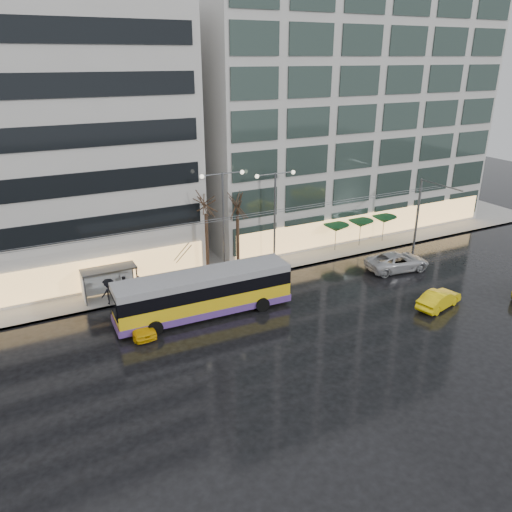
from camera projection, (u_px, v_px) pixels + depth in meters
ground at (261, 336)px, 34.54m from camera, size 140.00×140.00×0.00m
sidewalk at (211, 261)px, 46.93m from camera, size 80.00×10.00×0.15m
kerb at (233, 281)px, 42.84m from camera, size 80.00×0.10×0.15m
building_right at (336, 110)px, 53.56m from camera, size 32.00×14.00×25.00m
trolleybus at (204, 295)px, 36.82m from camera, size 13.23×5.30×6.10m
catenary at (227, 241)px, 39.94m from camera, size 42.24×5.12×7.00m
bus_shelter at (104, 276)px, 39.11m from camera, size 4.20×1.60×2.51m
street_lamp_near at (223, 210)px, 42.08m from camera, size 3.96×0.36×9.03m
street_lamp_far at (275, 205)px, 44.30m from camera, size 3.96×0.36×8.53m
tree_a at (205, 198)px, 41.21m from camera, size 3.20×3.20×8.40m
tree_b at (237, 202)px, 42.90m from camera, size 3.20×3.20×7.70m
parasol_a at (336, 228)px, 48.63m from camera, size 2.50×2.50×2.65m
parasol_b at (361, 224)px, 49.90m from camera, size 2.50×2.50×2.65m
parasol_c at (384, 219)px, 51.17m from camera, size 2.50×2.50×2.65m
taxi_a at (139, 324)px, 34.77m from camera, size 1.76×3.99×1.33m
taxi_b at (439, 299)px, 38.24m from camera, size 4.46×2.45×1.39m
sedan_silver at (397, 262)px, 44.96m from camera, size 6.13×3.42×1.62m
pedestrian_a at (137, 276)px, 39.91m from camera, size 1.17×1.18×2.19m
pedestrian_b at (124, 285)px, 40.10m from camera, size 0.91×0.83×1.51m
pedestrian_c at (109, 290)px, 38.32m from camera, size 1.35×0.96×2.11m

